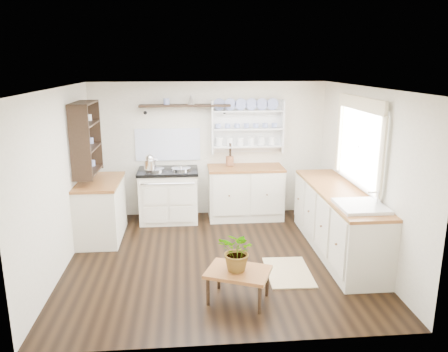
{
  "coord_description": "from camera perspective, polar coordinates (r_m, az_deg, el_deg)",
  "views": [
    {
      "loc": [
        -0.39,
        -5.51,
        2.6
      ],
      "look_at": [
        0.11,
        0.25,
        1.1
      ],
      "focal_mm": 35.0,
      "sensor_mm": 36.0,
      "label": 1
    }
  ],
  "objects": [
    {
      "name": "back_cabinets",
      "position": [
        7.49,
        2.81,
        -2.07
      ],
      "size": [
        1.27,
        0.63,
        0.9
      ],
      "color": "silver",
      "rests_on": "floor"
    },
    {
      "name": "wall_left",
      "position": [
        5.92,
        -20.62,
        -0.59
      ],
      "size": [
        0.02,
        3.8,
        2.3
      ],
      "primitive_type": "cube",
      "color": "beige",
      "rests_on": "ground"
    },
    {
      "name": "aga_cooker",
      "position": [
        7.4,
        -7.23,
        -2.45
      ],
      "size": [
        0.99,
        0.69,
        0.91
      ],
      "color": "white",
      "rests_on": "floor"
    },
    {
      "name": "wall_back",
      "position": [
        7.56,
        -1.95,
        3.48
      ],
      "size": [
        4.0,
        0.02,
        2.3
      ],
      "primitive_type": "cube",
      "color": "beige",
      "rests_on": "ground"
    },
    {
      "name": "utensil_crock",
      "position": [
        7.4,
        0.76,
        1.98
      ],
      "size": [
        0.13,
        0.13,
        0.16
      ],
      "primitive_type": "cylinder",
      "color": "brown",
      "rests_on": "back_cabinets"
    },
    {
      "name": "kettle",
      "position": [
        7.15,
        -9.66,
        1.82
      ],
      "size": [
        0.2,
        0.2,
        0.24
      ],
      "primitive_type": null,
      "color": "silver",
      "rests_on": "aga_cooker"
    },
    {
      "name": "belfast_sink",
      "position": [
        5.59,
        17.36,
        -4.93
      ],
      "size": [
        0.55,
        0.6,
        0.45
      ],
      "color": "white",
      "rests_on": "right_cabinets"
    },
    {
      "name": "floor",
      "position": [
        6.1,
        -0.86,
        -10.67
      ],
      "size": [
        4.0,
        3.8,
        0.01
      ],
      "primitive_type": "cube",
      "color": "black",
      "rests_on": "ground"
    },
    {
      "name": "left_cabinets",
      "position": [
        6.88,
        -15.76,
        -4.14
      ],
      "size": [
        0.62,
        1.13,
        0.9
      ],
      "color": "silver",
      "rests_on": "floor"
    },
    {
      "name": "floor_rug",
      "position": [
        5.77,
        8.4,
        -12.31
      ],
      "size": [
        0.57,
        0.87,
        0.02
      ],
      "primitive_type": "cube",
      "rotation": [
        0.0,
        0.0,
        -0.03
      ],
      "color": "#9D7C5B",
      "rests_on": "floor"
    },
    {
      "name": "center_table",
      "position": [
        4.97,
        1.87,
        -12.68
      ],
      "size": [
        0.82,
        0.71,
        0.37
      ],
      "rotation": [
        0.0,
        0.0,
        -0.39
      ],
      "color": "brown",
      "rests_on": "floor"
    },
    {
      "name": "window",
      "position": [
        6.21,
        17.27,
        4.3
      ],
      "size": [
        0.08,
        1.55,
        1.22
      ],
      "color": "white",
      "rests_on": "wall_right"
    },
    {
      "name": "plate_rack",
      "position": [
        7.52,
        3.02,
        6.54
      ],
      "size": [
        1.2,
        0.22,
        0.9
      ],
      "color": "white",
      "rests_on": "wall_back"
    },
    {
      "name": "wall_right",
      "position": [
        6.18,
        17.94,
        0.25
      ],
      "size": [
        0.02,
        3.8,
        2.3
      ],
      "primitive_type": "cube",
      "color": "beige",
      "rests_on": "ground"
    },
    {
      "name": "ceiling",
      "position": [
        5.53,
        -0.96,
        11.44
      ],
      "size": [
        4.0,
        3.8,
        0.01
      ],
      "primitive_type": "cube",
      "color": "white",
      "rests_on": "wall_back"
    },
    {
      "name": "potted_plant",
      "position": [
        4.85,
        1.9,
        -9.77
      ],
      "size": [
        0.55,
        0.54,
        0.46
      ],
      "primitive_type": "imported",
      "rotation": [
        0.0,
        0.0,
        -0.66
      ],
      "color": "#3F7233",
      "rests_on": "center_table"
    },
    {
      "name": "right_cabinets",
      "position": [
        6.35,
        14.6,
        -5.62
      ],
      "size": [
        0.62,
        2.43,
        0.9
      ],
      "color": "silver",
      "rests_on": "floor"
    },
    {
      "name": "high_shelf",
      "position": [
        7.32,
        -5.12,
        9.07
      ],
      "size": [
        1.5,
        0.29,
        0.16
      ],
      "color": "black",
      "rests_on": "wall_back"
    },
    {
      "name": "left_shelving",
      "position": [
        6.65,
        -17.59,
        4.79
      ],
      "size": [
        0.28,
        0.8,
        1.05
      ],
      "primitive_type": "cube",
      "color": "black",
      "rests_on": "wall_left"
    }
  ]
}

